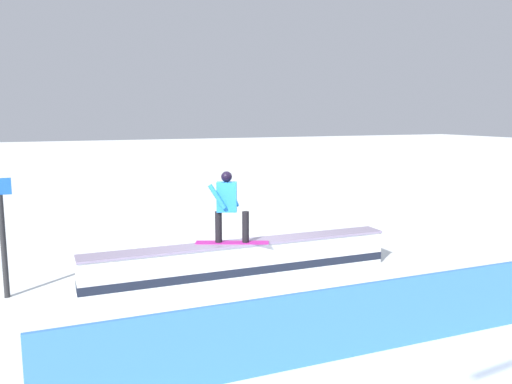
{
  "coord_description": "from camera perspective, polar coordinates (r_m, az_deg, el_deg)",
  "views": [
    {
      "loc": [
        3.67,
        9.57,
        3.34
      ],
      "look_at": [
        0.11,
        1.0,
        1.94
      ],
      "focal_mm": 35.87,
      "sensor_mm": 36.0,
      "label": 1
    }
  ],
  "objects": [
    {
      "name": "ground_plane",
      "position": [
        10.78,
        -1.51,
        -9.44
      ],
      "size": [
        120.0,
        120.0,
        0.0
      ],
      "primitive_type": "plane",
      "color": "white"
    },
    {
      "name": "safety_fence",
      "position": [
        7.34,
        9.79,
        -14.16
      ],
      "size": [
        8.03,
        0.1,
        1.03
      ],
      "primitive_type": "cube",
      "rotation": [
        0.0,
        0.0,
        -0.01
      ],
      "color": "#3B7DEF",
      "rests_on": "ground_plane"
    },
    {
      "name": "trail_marker",
      "position": [
        10.38,
        -26.4,
        -4.31
      ],
      "size": [
        0.4,
        0.1,
        2.22
      ],
      "color": "#262628",
      "rests_on": "ground_plane"
    },
    {
      "name": "snowboarder",
      "position": [
        10.34,
        -3.13,
        -1.38
      ],
      "size": [
        1.48,
        0.83,
        1.47
      ],
      "color": "#B41D8B",
      "rests_on": "grind_box"
    },
    {
      "name": "grind_box",
      "position": [
        10.68,
        -1.51,
        -7.7
      ],
      "size": [
        6.54,
        0.59,
        0.75
      ],
      "color": "silver",
      "rests_on": "ground_plane"
    }
  ]
}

